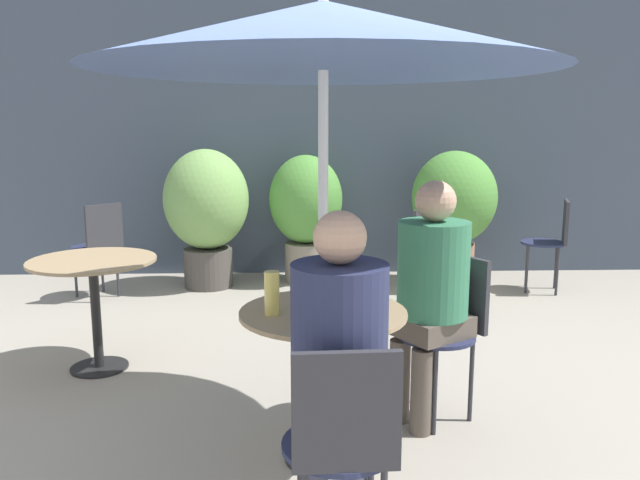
# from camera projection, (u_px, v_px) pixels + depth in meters

# --- Properties ---
(ground_plane) EXTENTS (20.00, 20.00, 0.00)m
(ground_plane) POSITION_uv_depth(u_px,v_px,m) (337.00, 476.00, 2.78)
(ground_plane) COLOR gray
(storefront_wall) EXTENTS (10.00, 0.06, 3.00)m
(storefront_wall) POSITION_uv_depth(u_px,v_px,m) (314.00, 129.00, 6.37)
(storefront_wall) COLOR #3D4756
(storefront_wall) RESTS_ON ground_plane
(cafe_table_near) EXTENTS (0.76, 0.76, 0.72)m
(cafe_table_near) POSITION_uv_depth(u_px,v_px,m) (323.00, 343.00, 2.83)
(cafe_table_near) COLOR black
(cafe_table_near) RESTS_ON ground_plane
(cafe_table_far) EXTENTS (0.78, 0.78, 0.72)m
(cafe_table_far) POSITION_uv_depth(u_px,v_px,m) (94.00, 282.00, 3.91)
(cafe_table_far) COLOR black
(cafe_table_far) RESTS_ON ground_plane
(bistro_chair_0) EXTENTS (0.40, 0.41, 0.86)m
(bistro_chair_0) POSITION_uv_depth(u_px,v_px,m) (343.00, 438.00, 2.04)
(bistro_chair_0) COLOR #232847
(bistro_chair_0) RESTS_ON ground_plane
(bistro_chair_1) EXTENTS (0.46, 0.45, 0.86)m
(bistro_chair_1) POSITION_uv_depth(u_px,v_px,m) (449.00, 319.00, 3.29)
(bistro_chair_1) COLOR #232847
(bistro_chair_1) RESTS_ON ground_plane
(bistro_chair_2) EXTENTS (0.45, 0.43, 0.86)m
(bistro_chair_2) POSITION_uv_depth(u_px,v_px,m) (554.00, 236.00, 5.76)
(bistro_chair_2) COLOR #232847
(bistro_chair_2) RESTS_ON ground_plane
(bistro_chair_3) EXTENTS (0.46, 0.46, 0.86)m
(bistro_chair_3) POSITION_uv_depth(u_px,v_px,m) (99.00, 241.00, 5.52)
(bistro_chair_3) COLOR #232847
(bistro_chair_3) RESTS_ON ground_plane
(bistro_chair_4) EXTENTS (0.46, 0.46, 0.86)m
(bistro_chair_4) POSITION_uv_depth(u_px,v_px,m) (435.00, 250.00, 5.10)
(bistro_chair_4) COLOR #232847
(bistro_chair_4) RESTS_ON ground_plane
(seated_person_0) EXTENTS (0.33, 0.34, 1.27)m
(seated_person_0) POSITION_uv_depth(u_px,v_px,m) (339.00, 358.00, 2.14)
(seated_person_0) COLOR #42475B
(seated_person_0) RESTS_ON ground_plane
(seated_person_1) EXTENTS (0.46, 0.45, 1.27)m
(seated_person_1) POSITION_uv_depth(u_px,v_px,m) (431.00, 283.00, 3.17)
(seated_person_1) COLOR brown
(seated_person_1) RESTS_ON ground_plane
(beer_glass_0) EXTENTS (0.07, 0.07, 0.16)m
(beer_glass_0) POSITION_uv_depth(u_px,v_px,m) (373.00, 291.00, 2.83)
(beer_glass_0) COLOR #B28433
(beer_glass_0) RESTS_ON cafe_table_near
(beer_glass_1) EXTENTS (0.07, 0.07, 0.17)m
(beer_glass_1) POSITION_uv_depth(u_px,v_px,m) (309.00, 281.00, 3.01)
(beer_glass_1) COLOR #DBC65B
(beer_glass_1) RESTS_ON cafe_table_near
(beer_glass_2) EXTENTS (0.07, 0.07, 0.19)m
(beer_glass_2) POSITION_uv_depth(u_px,v_px,m) (272.00, 293.00, 2.73)
(beer_glass_2) COLOR #DBC65B
(beer_glass_2) RESTS_ON cafe_table_near
(beer_glass_3) EXTENTS (0.07, 0.07, 0.17)m
(beer_glass_3) POSITION_uv_depth(u_px,v_px,m) (354.00, 304.00, 2.60)
(beer_glass_3) COLOR beige
(beer_glass_3) RESTS_ON cafe_table_near
(potted_plant_0) EXTENTS (0.80, 0.80, 1.32)m
(potted_plant_0) POSITION_uv_depth(u_px,v_px,m) (206.00, 207.00, 5.91)
(potted_plant_0) COLOR #47423D
(potted_plant_0) RESTS_ON ground_plane
(potted_plant_1) EXTENTS (0.72, 0.72, 1.26)m
(potted_plant_1) POSITION_uv_depth(u_px,v_px,m) (306.00, 208.00, 6.10)
(potted_plant_1) COLOR slate
(potted_plant_1) RESTS_ON ground_plane
(potted_plant_2) EXTENTS (0.81, 0.81, 1.30)m
(potted_plant_2) POSITION_uv_depth(u_px,v_px,m) (454.00, 205.00, 5.96)
(potted_plant_2) COLOR #93664C
(potted_plant_2) RESTS_ON ground_plane
(umbrella) EXTENTS (1.99, 1.99, 2.05)m
(umbrella) POSITION_uv_depth(u_px,v_px,m) (323.00, 36.00, 2.59)
(umbrella) COLOR silver
(umbrella) RESTS_ON ground_plane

